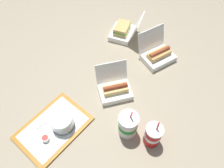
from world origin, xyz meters
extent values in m
plane|color=gray|center=(0.00, 0.00, 0.00)|extent=(3.20, 3.20, 0.00)
cube|color=#A56619|center=(-0.41, 0.10, 0.01)|extent=(0.40, 0.30, 0.01)
cube|color=white|center=(-0.41, 0.10, 0.01)|extent=(0.35, 0.26, 0.00)
cylinder|color=black|center=(-0.37, 0.07, 0.02)|extent=(0.12, 0.12, 0.01)
cylinder|color=beige|center=(-0.37, 0.07, 0.05)|extent=(0.09, 0.09, 0.05)
cylinder|color=silver|center=(-0.37, 0.07, 0.06)|extent=(0.12, 0.12, 0.07)
cylinder|color=white|center=(-0.48, 0.09, 0.03)|extent=(0.04, 0.04, 0.02)
cylinder|color=#9E140F|center=(-0.48, 0.09, 0.04)|extent=(0.03, 0.03, 0.01)
cube|color=white|center=(-0.42, 0.06, 0.02)|extent=(0.13, 0.13, 0.00)
cube|color=white|center=(-0.41, 0.16, 0.02)|extent=(0.11, 0.05, 0.00)
cube|color=white|center=(0.35, -0.14, 0.02)|extent=(0.24, 0.22, 0.04)
cube|color=white|center=(0.39, -0.05, 0.11)|extent=(0.20, 0.13, 0.14)
cube|color=tan|center=(0.35, -0.14, 0.06)|extent=(0.17, 0.13, 0.03)
cylinder|color=#9E4728|center=(0.35, -0.14, 0.08)|extent=(0.15, 0.09, 0.03)
cylinder|color=yellow|center=(0.35, -0.14, 0.09)|extent=(0.12, 0.06, 0.01)
cube|color=white|center=(0.42, 0.19, 0.02)|extent=(0.22, 0.19, 0.04)
cube|color=white|center=(0.44, 0.09, 0.11)|extent=(0.19, 0.10, 0.14)
cube|color=tan|center=(0.42, 0.19, 0.05)|extent=(0.15, 0.12, 0.02)
cube|color=#4C933D|center=(0.42, 0.19, 0.07)|extent=(0.15, 0.12, 0.01)
cube|color=tan|center=(0.42, 0.19, 0.08)|extent=(0.15, 0.12, 0.02)
cube|color=white|center=(-0.04, -0.05, 0.02)|extent=(0.22, 0.22, 0.04)
cube|color=white|center=(0.02, 0.01, 0.10)|extent=(0.17, 0.16, 0.13)
cube|color=#DBB770|center=(-0.04, -0.05, 0.06)|extent=(0.15, 0.14, 0.03)
cylinder|color=brown|center=(-0.04, -0.05, 0.08)|extent=(0.12, 0.11, 0.03)
cylinder|color=yellow|center=(-0.04, -0.05, 0.09)|extent=(0.09, 0.08, 0.01)
cylinder|color=white|center=(-0.20, -0.23, 0.07)|extent=(0.10, 0.10, 0.15)
cylinder|color=#198C33|center=(-0.20, -0.23, 0.08)|extent=(0.10, 0.10, 0.03)
cylinder|color=white|center=(-0.20, -0.23, 0.15)|extent=(0.10, 0.10, 0.01)
cylinder|color=red|center=(-0.19, -0.24, 0.19)|extent=(0.01, 0.02, 0.06)
cylinder|color=red|center=(-0.18, -0.36, 0.07)|extent=(0.08, 0.08, 0.13)
cylinder|color=white|center=(-0.18, -0.36, 0.07)|extent=(0.08, 0.08, 0.03)
cylinder|color=white|center=(-0.18, -0.36, 0.14)|extent=(0.09, 0.09, 0.01)
cylinder|color=red|center=(-0.17, -0.37, 0.17)|extent=(0.01, 0.01, 0.06)
camera|label=1|loc=(-0.63, -0.43, 1.10)|focal=35.00mm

